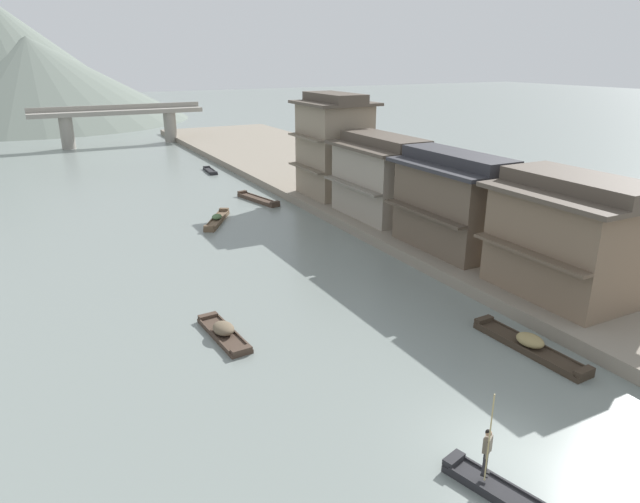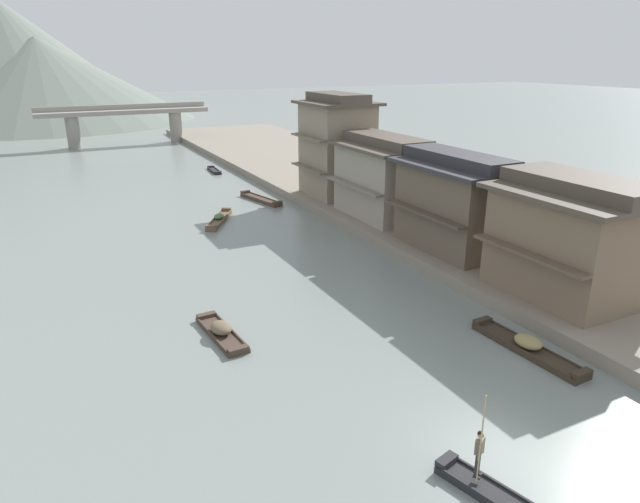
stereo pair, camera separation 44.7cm
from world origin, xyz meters
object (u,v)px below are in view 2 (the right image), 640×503
at_px(boat_foreground_poled, 507,503).
at_px(house_waterfront_second, 455,203).
at_px(boatman_person, 479,449).
at_px(house_waterfront_narrow, 337,146).
at_px(boat_moored_far, 219,219).
at_px(boat_midriver_drifting, 261,199).
at_px(house_waterfront_tall, 384,177).
at_px(boat_moored_nearest, 214,171).
at_px(stone_bridge, 125,119).
at_px(boat_moored_third, 527,347).
at_px(house_waterfront_nearest, 574,238).
at_px(boat_moored_second, 221,331).

xyz_separation_m(boat_foreground_poled, house_waterfront_second, (12.31, 17.68, 3.56)).
xyz_separation_m(boatman_person, house_waterfront_narrow, (12.92, 32.95, 3.57)).
distance_m(boat_moored_far, house_waterfront_second, 18.76).
bearing_deg(boat_midriver_drifting, house_waterfront_narrow, -29.31).
bearing_deg(boat_moored_far, house_waterfront_tall, -28.78).
bearing_deg(boat_foreground_poled, house_waterfront_second, 55.16).
bearing_deg(house_waterfront_narrow, boatman_person, -111.42).
distance_m(boat_midriver_drifting, house_waterfront_second, 20.71).
distance_m(boat_moored_nearest, stone_bridge, 26.07).
height_order(boat_foreground_poled, boat_moored_nearest, boat_foreground_poled).
height_order(boat_midriver_drifting, stone_bridge, stone_bridge).
height_order(boatman_person, boat_moored_far, boatman_person).
height_order(boat_moored_third, house_waterfront_second, house_waterfront_second).
relative_size(boatman_person, stone_bridge, 0.13).
distance_m(boat_midriver_drifting, stone_bridge, 40.72).
height_order(boatman_person, house_waterfront_nearest, house_waterfront_nearest).
distance_m(boat_foreground_poled, boatman_person, 1.68).
height_order(boat_moored_nearest, house_waterfront_tall, house_waterfront_tall).
bearing_deg(stone_bridge, boat_moored_second, -95.09).
bearing_deg(boat_moored_far, stone_bridge, 89.90).
distance_m(boat_moored_third, boat_midriver_drifting, 30.89).
bearing_deg(stone_bridge, house_waterfront_second, -79.67).
height_order(boat_moored_nearest, stone_bridge, stone_bridge).
height_order(boat_foreground_poled, boat_moored_third, boat_moored_third).
distance_m(boat_moored_nearest, boat_moored_second, 39.88).
bearing_deg(boatman_person, boat_moored_third, 34.96).
xyz_separation_m(house_waterfront_tall, stone_bridge, (-11.20, 51.24, -0.02)).
bearing_deg(boat_moored_third, boat_foreground_poled, -139.16).
height_order(boat_midriver_drifting, house_waterfront_second, house_waterfront_second).
relative_size(boat_moored_third, stone_bridge, 0.25).
xyz_separation_m(boat_foreground_poled, boat_moored_far, (1.33, 32.48, 0.08)).
bearing_deg(house_waterfront_tall, boat_foreground_poled, -115.61).
bearing_deg(house_waterfront_nearest, house_waterfront_second, 95.40).
relative_size(boat_midriver_drifting, house_waterfront_second, 0.69).
bearing_deg(boat_moored_far, house_waterfront_nearest, -63.08).
bearing_deg(stone_bridge, boat_moored_nearest, -77.81).
xyz_separation_m(boat_foreground_poled, house_waterfront_tall, (12.60, 26.29, 3.55)).
bearing_deg(house_waterfront_nearest, boat_moored_third, -153.05).
xyz_separation_m(boatman_person, boat_moored_third, (7.73, 5.40, -1.19)).
bearing_deg(boat_midriver_drifting, boatman_person, -100.90).
height_order(boatman_person, boat_moored_second, boatman_person).
bearing_deg(stone_bridge, house_waterfront_nearest, -80.27).
xyz_separation_m(boat_midriver_drifting, stone_bridge, (-5.29, 40.23, 3.52)).
distance_m(boatman_person, boat_moored_far, 31.53).
xyz_separation_m(boat_moored_third, house_waterfront_narrow, (5.20, 27.55, 4.76)).
bearing_deg(house_waterfront_nearest, boat_moored_far, 116.92).
xyz_separation_m(house_waterfront_nearest, house_waterfront_tall, (-0.50, 16.99, 0.00)).
height_order(house_waterfront_nearest, stone_bridge, house_waterfront_nearest).
bearing_deg(boat_moored_second, house_waterfront_second, 12.61).
bearing_deg(boatman_person, boat_midriver_drifting, 79.10).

